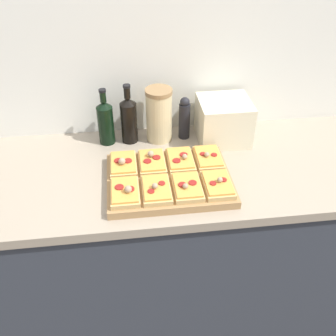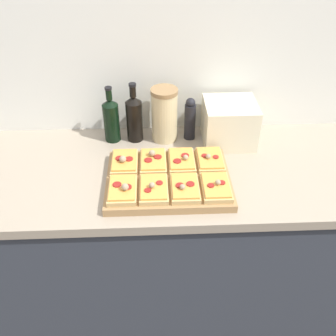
{
  "view_description": "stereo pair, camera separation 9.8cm",
  "coord_description": "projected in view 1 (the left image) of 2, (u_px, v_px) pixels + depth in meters",
  "views": [
    {
      "loc": [
        -0.22,
        -0.96,
        1.89
      ],
      "look_at": [
        -0.07,
        0.25,
        0.96
      ],
      "focal_mm": 42.0,
      "sensor_mm": 36.0,
      "label": 1
    },
    {
      "loc": [
        -0.13,
        -0.97,
        1.89
      ],
      "look_at": [
        -0.07,
        0.25,
        0.96
      ],
      "focal_mm": 42.0,
      "sensor_mm": 36.0,
      "label": 2
    }
  ],
  "objects": [
    {
      "name": "pizza_slice_front_midleft",
      "position": [
        156.0,
        189.0,
        1.44
      ],
      "size": [
        0.11,
        0.16,
        0.05
      ],
      "color": "tan",
      "rests_on": "cutting_board"
    },
    {
      "name": "cutting_board",
      "position": [
        169.0,
        180.0,
        1.53
      ],
      "size": [
        0.48,
        0.36,
        0.03
      ],
      "primitive_type": "cube",
      "color": "#A37A4C",
      "rests_on": "kitchen_counter"
    },
    {
      "name": "pizza_slice_back_midleft",
      "position": [
        152.0,
        162.0,
        1.58
      ],
      "size": [
        0.11,
        0.16,
        0.05
      ],
      "color": "tan",
      "rests_on": "cutting_board"
    },
    {
      "name": "kitchen_counter",
      "position": [
        181.0,
        242.0,
        1.9
      ],
      "size": [
        2.63,
        0.67,
        0.91
      ],
      "color": "#333842",
      "rests_on": "ground_plane"
    },
    {
      "name": "pizza_slice_back_midright",
      "position": [
        180.0,
        160.0,
        1.59
      ],
      "size": [
        0.11,
        0.16,
        0.05
      ],
      "color": "tan",
      "rests_on": "cutting_board"
    },
    {
      "name": "olive_oil_bottle",
      "position": [
        106.0,
        121.0,
        1.71
      ],
      "size": [
        0.07,
        0.07,
        0.26
      ],
      "color": "black",
      "rests_on": "kitchen_counter"
    },
    {
      "name": "pizza_slice_back_right",
      "position": [
        208.0,
        158.0,
        1.6
      ],
      "size": [
        0.11,
        0.16,
        0.05
      ],
      "color": "tan",
      "rests_on": "cutting_board"
    },
    {
      "name": "pepper_mill",
      "position": [
        184.0,
        118.0,
        1.75
      ],
      "size": [
        0.05,
        0.05,
        0.2
      ],
      "color": "black",
      "rests_on": "kitchen_counter"
    },
    {
      "name": "wall_back",
      "position": [
        172.0,
        56.0,
        1.7
      ],
      "size": [
        6.0,
        0.06,
        2.5
      ],
      "color": "silver",
      "rests_on": "ground_plane"
    },
    {
      "name": "pizza_slice_back_left",
      "position": [
        123.0,
        164.0,
        1.56
      ],
      "size": [
        0.11,
        0.16,
        0.06
      ],
      "color": "tan",
      "rests_on": "cutting_board"
    },
    {
      "name": "wine_bottle",
      "position": [
        129.0,
        119.0,
        1.72
      ],
      "size": [
        0.07,
        0.07,
        0.27
      ],
      "color": "black",
      "rests_on": "kitchen_counter"
    },
    {
      "name": "pizza_slice_front_left",
      "position": [
        125.0,
        192.0,
        1.43
      ],
      "size": [
        0.11,
        0.16,
        0.06
      ],
      "color": "tan",
      "rests_on": "cutting_board"
    },
    {
      "name": "toaster_oven",
      "position": [
        224.0,
        120.0,
        1.74
      ],
      "size": [
        0.25,
        0.21,
        0.19
      ],
      "color": "beige",
      "rests_on": "kitchen_counter"
    },
    {
      "name": "pizza_slice_front_midright",
      "position": [
        187.0,
        187.0,
        1.45
      ],
      "size": [
        0.11,
        0.16,
        0.05
      ],
      "color": "tan",
      "rests_on": "cutting_board"
    },
    {
      "name": "pizza_slice_front_right",
      "position": [
        218.0,
        184.0,
        1.46
      ],
      "size": [
        0.11,
        0.16,
        0.05
      ],
      "color": "tan",
      "rests_on": "cutting_board"
    },
    {
      "name": "grain_jar_tall",
      "position": [
        159.0,
        115.0,
        1.73
      ],
      "size": [
        0.12,
        0.12,
        0.24
      ],
      "color": "beige",
      "rests_on": "kitchen_counter"
    }
  ]
}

